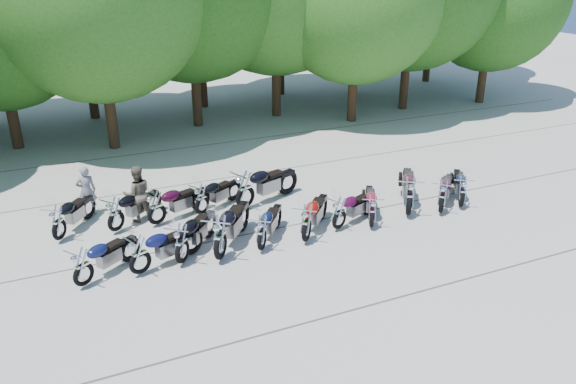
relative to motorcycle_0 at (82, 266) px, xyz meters
name	(u,v)px	position (x,y,z in m)	size (l,w,h in m)	color
ground	(310,248)	(5.82, -0.48, -0.58)	(90.00, 90.00, 0.00)	#9F9990
tree_11	(79,1)	(2.06, 15.95, 4.91)	(7.56, 7.56, 9.28)	#3A2614
motorcycle_0	(82,266)	(0.00, 0.00, 0.00)	(0.63, 2.06, 1.17)	#0E153E
motorcycle_1	(139,254)	(1.34, -0.01, 0.02)	(0.65, 2.15, 1.21)	#0D103B
motorcycle_2	(181,242)	(2.43, 0.10, 0.06)	(0.69, 2.27, 1.28)	black
motorcycle_3	(220,236)	(3.39, -0.12, 0.14)	(0.78, 2.56, 1.45)	black
motorcycle_4	(262,232)	(4.56, -0.08, 0.00)	(0.63, 2.07, 1.17)	#0B1334
motorcycle_5	(307,222)	(5.87, -0.13, 0.06)	(0.69, 2.26, 1.28)	#910C05
motorcycle_6	(339,212)	(7.07, 0.18, -0.01)	(0.62, 2.03, 1.15)	#3B0827
motorcycle_7	(372,210)	(8.00, -0.10, 0.00)	(0.63, 2.07, 1.17)	maroon
motorcycle_8	(410,195)	(9.46, 0.13, 0.14)	(0.78, 2.56, 1.45)	black
motorcycle_9	(443,196)	(10.50, -0.13, 0.03)	(0.66, 2.17, 1.23)	#350717
motorcycle_10	(462,191)	(11.35, -0.02, 0.01)	(0.64, 2.11, 1.19)	#0C1537
motorcycle_11	(58,222)	(-0.37, 2.77, 0.02)	(0.65, 2.12, 1.20)	black
motorcycle_12	(115,213)	(1.15, 2.67, 0.03)	(0.66, 2.16, 1.22)	black
motorcycle_13	(156,207)	(2.32, 2.63, 0.03)	(0.66, 2.18, 1.23)	#30061C
motorcycle_14	(202,198)	(3.72, 2.79, -0.01)	(0.62, 2.04, 1.15)	black
motorcycle_15	(245,189)	(5.08, 2.64, 0.14)	(0.78, 2.55, 1.44)	black
rider_0	(86,191)	(0.55, 4.29, 0.21)	(0.58, 0.38, 1.58)	gray
rider_1	(137,194)	(1.91, 3.23, 0.29)	(0.84, 0.66, 1.74)	brown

